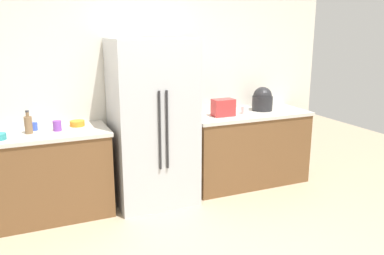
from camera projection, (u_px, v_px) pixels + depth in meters
kitchen_back_panel at (143, 71)px, 4.66m from camera, size 4.86×0.10×2.91m
counter_left at (41, 176)px, 4.10m from camera, size 1.41×0.64×0.92m
counter_right at (247, 148)px, 5.05m from camera, size 1.54×0.64×0.92m
refrigerator at (153, 123)px, 4.41m from camera, size 0.88×0.73×1.84m
toaster at (223, 108)px, 4.74m from camera, size 0.26×0.16×0.20m
rice_cooker at (262, 100)px, 5.05m from camera, size 0.26×0.26×0.30m
bottle_a at (28, 124)px, 3.94m from camera, size 0.08×0.08×0.23m
cup_a at (245, 110)px, 4.87m from camera, size 0.09×0.09×0.09m
cup_b at (57, 126)px, 4.06m from camera, size 0.08×0.08×0.11m
cup_c at (34, 126)px, 4.08m from camera, size 0.07×0.07×0.08m
bowl_c at (77, 123)px, 4.26m from camera, size 0.15×0.15×0.06m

